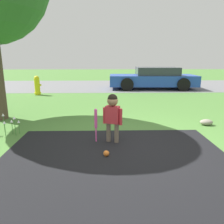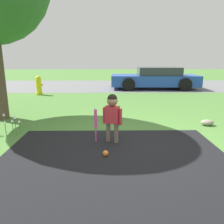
{
  "view_description": "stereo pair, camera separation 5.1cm",
  "coord_description": "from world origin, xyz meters",
  "px_view_note": "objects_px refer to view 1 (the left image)",
  "views": [
    {
      "loc": [
        -0.53,
        -3.75,
        1.61
      ],
      "look_at": [
        -0.42,
        0.7,
        0.51
      ],
      "focal_mm": 35.0,
      "sensor_mm": 36.0,
      "label": 1
    },
    {
      "loc": [
        -0.48,
        -3.75,
        1.61
      ],
      "look_at": [
        -0.42,
        0.7,
        0.51
      ],
      "focal_mm": 35.0,
      "sensor_mm": 36.0,
      "label": 2
    }
  ],
  "objects_px": {
    "parked_car": "(153,78)",
    "baseball_bat": "(96,120)",
    "child": "(113,111)",
    "sports_ball": "(106,153)",
    "fire_hydrant": "(37,86)"
  },
  "relations": [
    {
      "from": "baseball_bat",
      "to": "sports_ball",
      "type": "bearing_deg",
      "value": -73.23
    },
    {
      "from": "child",
      "to": "sports_ball",
      "type": "relative_size",
      "value": 9.62
    },
    {
      "from": "sports_ball",
      "to": "fire_hydrant",
      "type": "distance_m",
      "value": 7.19
    },
    {
      "from": "parked_car",
      "to": "baseball_bat",
      "type": "bearing_deg",
      "value": 72.22
    },
    {
      "from": "baseball_bat",
      "to": "fire_hydrant",
      "type": "height_order",
      "value": "fire_hydrant"
    },
    {
      "from": "child",
      "to": "fire_hydrant",
      "type": "distance_m",
      "value": 6.66
    },
    {
      "from": "child",
      "to": "baseball_bat",
      "type": "distance_m",
      "value": 0.37
    },
    {
      "from": "sports_ball",
      "to": "fire_hydrant",
      "type": "bearing_deg",
      "value": 115.63
    },
    {
      "from": "parked_car",
      "to": "fire_hydrant",
      "type": "bearing_deg",
      "value": 20.96
    },
    {
      "from": "baseball_bat",
      "to": "parked_car",
      "type": "bearing_deg",
      "value": 70.45
    },
    {
      "from": "baseball_bat",
      "to": "parked_car",
      "type": "distance_m",
      "value": 8.25
    },
    {
      "from": "sports_ball",
      "to": "parked_car",
      "type": "bearing_deg",
      "value": 73.14
    },
    {
      "from": "child",
      "to": "fire_hydrant",
      "type": "height_order",
      "value": "child"
    },
    {
      "from": "fire_hydrant",
      "to": "child",
      "type": "bearing_deg",
      "value": -61.02
    },
    {
      "from": "sports_ball",
      "to": "fire_hydrant",
      "type": "height_order",
      "value": "fire_hydrant"
    }
  ]
}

